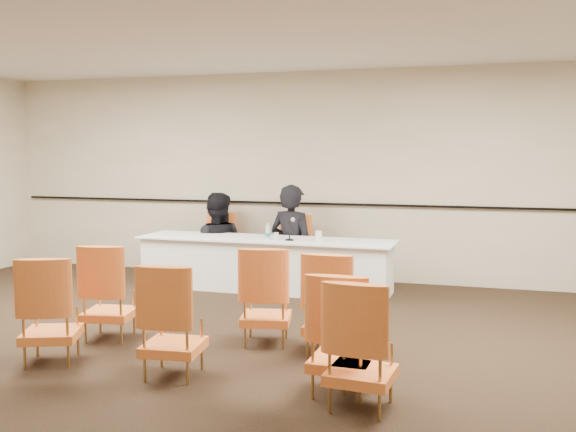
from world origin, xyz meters
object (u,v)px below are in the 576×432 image
at_px(panelist_second_chair, 216,246).
at_px(coffee_cup, 319,236).
at_px(water_bottle, 268,231).
at_px(aud_chair_back_right, 342,333).
at_px(panelist_second, 216,252).
at_px(aud_chair_back_left, 51,309).
at_px(panel_table, 265,264).
at_px(drinking_glass, 276,236).
at_px(panelist_main, 292,251).
at_px(aud_chair_front_left, 109,291).
at_px(aud_chair_front_right, 332,303).
at_px(aud_chair_front_mid, 266,295).
at_px(microphone, 289,230).
at_px(panelist_main_chair, 292,250).
at_px(aud_chair_extra, 361,344).
at_px(aud_chair_back_mid, 173,320).

bearing_deg(panelist_second_chair, coffee_cup, -20.01).
height_order(water_bottle, aud_chair_back_right, aud_chair_back_right).
xyz_separation_m(panelist_second, aud_chair_back_left, (0.10, -3.91, 0.08)).
distance_m(panel_table, panelist_second_chair, 1.09).
bearing_deg(aud_chair_back_right, drinking_glass, 117.26).
bearing_deg(panel_table, panelist_main, 67.94).
bearing_deg(aud_chair_front_left, aud_chair_back_left, -107.52).
bearing_deg(aud_chair_front_right, aud_chair_front_mid, 169.44).
distance_m(panelist_second, aud_chair_front_left, 3.14).
distance_m(panel_table, aud_chair_back_right, 3.81).
bearing_deg(panelist_main, microphone, 119.15).
bearing_deg(drinking_glass, aud_chair_front_right, -61.32).
relative_size(panelist_main_chair, aud_chair_back_right, 1.00).
bearing_deg(panelist_main_chair, aud_chair_extra, -66.43).
xyz_separation_m(aud_chair_front_right, aud_chair_back_right, (0.29, -0.92, 0.00)).
xyz_separation_m(panelist_main_chair, aud_chair_back_right, (1.54, -3.90, 0.00)).
bearing_deg(water_bottle, aud_chair_back_left, -105.44).
distance_m(panelist_main_chair, drinking_glass, 0.70).
relative_size(panelist_main, aud_chair_back_mid, 1.99).
relative_size(panelist_second_chair, aud_chair_extra, 1.00).
bearing_deg(aud_chair_back_right, coffee_cup, 108.56).
relative_size(panelist_main_chair, drinking_glass, 9.50).
bearing_deg(aud_chair_front_mid, aud_chair_back_right, -59.48).
height_order(aud_chair_back_left, aud_chair_extra, same).
bearing_deg(drinking_glass, panelist_second_chair, 149.80).
height_order(aud_chair_front_left, aud_chair_back_left, same).
height_order(drinking_glass, aud_chair_front_mid, aud_chair_front_mid).
height_order(panelist_second_chair, aud_chair_front_left, same).
bearing_deg(panelist_second_chair, water_bottle, -31.07).
bearing_deg(aud_chair_back_mid, aud_chair_front_right, 33.93).
height_order(panelist_main_chair, aud_chair_back_right, same).
xyz_separation_m(water_bottle, aud_chair_front_mid, (0.72, -2.23, -0.33)).
distance_m(panelist_second_chair, drinking_glass, 1.34).
bearing_deg(coffee_cup, panelist_second_chair, 159.11).
relative_size(aud_chair_front_left, aud_chair_back_right, 1.00).
bearing_deg(aud_chair_back_left, aud_chair_extra, -26.81).
xyz_separation_m(panelist_main, panelist_second_chair, (-1.16, 0.02, 0.02)).
bearing_deg(aud_chair_back_left, aud_chair_back_mid, -22.95).
distance_m(panelist_second, coffee_cup, 1.86).
xyz_separation_m(aud_chair_back_right, aud_chair_extra, (0.19, -0.23, 0.00)).
bearing_deg(aud_chair_back_left, panelist_second_chair, 69.44).
height_order(panelist_main_chair, panelist_second, panelist_second).
height_order(panelist_second_chair, microphone, microphone).
bearing_deg(aud_chair_front_left, panelist_main, 62.26).
xyz_separation_m(aud_chair_back_left, aud_chair_back_mid, (1.19, -0.02, 0.00)).
xyz_separation_m(panel_table, aud_chair_back_mid, (0.36, -3.39, 0.13)).
xyz_separation_m(panel_table, water_bottle, (0.07, -0.08, 0.46)).
bearing_deg(panel_table, panelist_main_chair, 67.94).
height_order(aud_chair_back_mid, aud_chair_back_right, same).
height_order(panelist_main_chair, water_bottle, panelist_main_chair).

